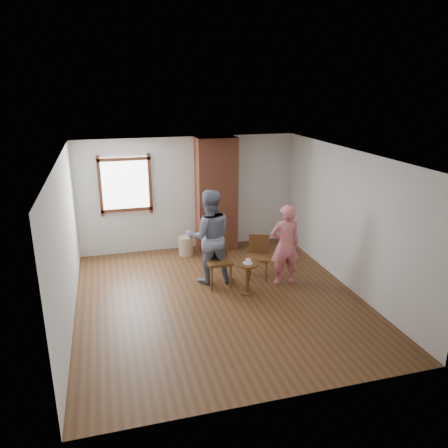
{
  "coord_description": "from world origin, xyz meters",
  "views": [
    {
      "loc": [
        -1.8,
        -6.87,
        3.73
      ],
      "look_at": [
        0.31,
        0.8,
        1.15
      ],
      "focal_mm": 35.0,
      "sensor_mm": 36.0,
      "label": 1
    }
  ],
  "objects_px": {
    "side_table": "(247,273)",
    "person_pink": "(285,245)",
    "dining_chair_right": "(258,254)",
    "man": "(209,237)",
    "stoneware_crock": "(186,246)",
    "dining_chair_left": "(218,257)"
  },
  "relations": [
    {
      "from": "side_table",
      "to": "man",
      "type": "bearing_deg",
      "value": 127.75
    },
    {
      "from": "person_pink",
      "to": "side_table",
      "type": "bearing_deg",
      "value": 17.84
    },
    {
      "from": "side_table",
      "to": "person_pink",
      "type": "relative_size",
      "value": 0.38
    },
    {
      "from": "dining_chair_right",
      "to": "dining_chair_left",
      "type": "bearing_deg",
      "value": -152.46
    },
    {
      "from": "stoneware_crock",
      "to": "man",
      "type": "bearing_deg",
      "value": -82.37
    },
    {
      "from": "man",
      "to": "person_pink",
      "type": "distance_m",
      "value": 1.46
    },
    {
      "from": "dining_chair_right",
      "to": "man",
      "type": "distance_m",
      "value": 1.08
    },
    {
      "from": "dining_chair_left",
      "to": "person_pink",
      "type": "xyz_separation_m",
      "value": [
        1.24,
        -0.35,
        0.25
      ]
    },
    {
      "from": "stoneware_crock",
      "to": "person_pink",
      "type": "relative_size",
      "value": 0.27
    },
    {
      "from": "dining_chair_left",
      "to": "dining_chair_right",
      "type": "height_order",
      "value": "dining_chair_left"
    },
    {
      "from": "stoneware_crock",
      "to": "person_pink",
      "type": "distance_m",
      "value": 2.59
    },
    {
      "from": "stoneware_crock",
      "to": "man",
      "type": "distance_m",
      "value": 1.65
    },
    {
      "from": "dining_chair_left",
      "to": "side_table",
      "type": "xyz_separation_m",
      "value": [
        0.43,
        -0.55,
        -0.15
      ]
    },
    {
      "from": "dining_chair_right",
      "to": "man",
      "type": "bearing_deg",
      "value": -162.4
    },
    {
      "from": "man",
      "to": "person_pink",
      "type": "xyz_separation_m",
      "value": [
        1.36,
        -0.51,
        -0.13
      ]
    },
    {
      "from": "dining_chair_left",
      "to": "dining_chair_right",
      "type": "distance_m",
      "value": 0.87
    },
    {
      "from": "stoneware_crock",
      "to": "side_table",
      "type": "relative_size",
      "value": 0.71
    },
    {
      "from": "stoneware_crock",
      "to": "dining_chair_right",
      "type": "height_order",
      "value": "dining_chair_right"
    },
    {
      "from": "dining_chair_right",
      "to": "person_pink",
      "type": "xyz_separation_m",
      "value": [
        0.37,
        -0.44,
        0.31
      ]
    },
    {
      "from": "dining_chair_right",
      "to": "side_table",
      "type": "height_order",
      "value": "dining_chair_right"
    },
    {
      "from": "side_table",
      "to": "person_pink",
      "type": "height_order",
      "value": "person_pink"
    },
    {
      "from": "stoneware_crock",
      "to": "dining_chair_left",
      "type": "relative_size",
      "value": 0.44
    }
  ]
}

